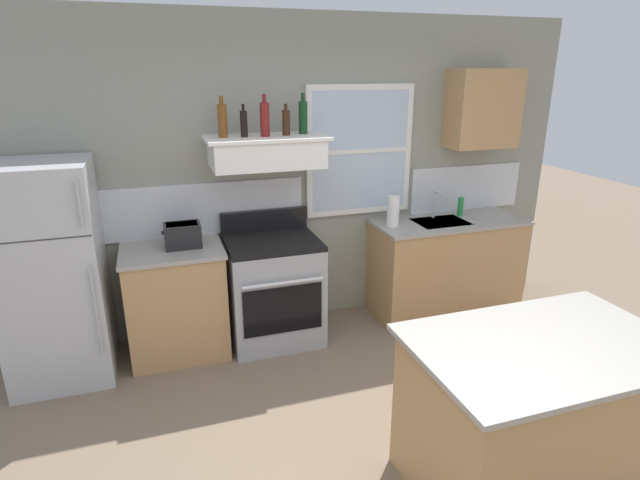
% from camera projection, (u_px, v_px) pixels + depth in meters
% --- Properties ---
extents(back_wall, '(5.40, 0.11, 2.70)m').
position_uv_depth(back_wall, '(292.00, 176.00, 4.47)').
color(back_wall, gray).
rests_on(back_wall, ground_plane).
extents(refrigerator, '(0.70, 0.72, 1.65)m').
position_uv_depth(refrigerator, '(53.00, 274.00, 3.72)').
color(refrigerator, '#B7BABC').
rests_on(refrigerator, ground_plane).
extents(counter_left_of_stove, '(0.79, 0.63, 0.91)m').
position_uv_depth(counter_left_of_stove, '(177.00, 301.00, 4.14)').
color(counter_left_of_stove, tan).
rests_on(counter_left_of_stove, ground_plane).
extents(toaster, '(0.30, 0.20, 0.19)m').
position_uv_depth(toaster, '(183.00, 235.00, 4.01)').
color(toaster, black).
rests_on(toaster, counter_left_of_stove).
extents(stove_range, '(0.76, 0.69, 1.09)m').
position_uv_depth(stove_range, '(273.00, 289.00, 4.35)').
color(stove_range, '#9EA0A5').
rests_on(stove_range, ground_plane).
extents(range_hood_shelf, '(0.96, 0.52, 0.24)m').
position_uv_depth(range_hood_shelf, '(266.00, 151.00, 4.06)').
color(range_hood_shelf, white).
extents(bottle_amber_wine, '(0.07, 0.07, 0.31)m').
position_uv_depth(bottle_amber_wine, '(222.00, 120.00, 3.90)').
color(bottle_amber_wine, brown).
rests_on(bottle_amber_wine, range_hood_shelf).
extents(bottle_balsamic_dark, '(0.06, 0.06, 0.25)m').
position_uv_depth(bottle_balsamic_dark, '(244.00, 123.00, 3.94)').
color(bottle_balsamic_dark, black).
rests_on(bottle_balsamic_dark, range_hood_shelf).
extents(bottle_red_label_wine, '(0.07, 0.07, 0.32)m').
position_uv_depth(bottle_red_label_wine, '(265.00, 119.00, 3.95)').
color(bottle_red_label_wine, maroon).
rests_on(bottle_red_label_wine, range_hood_shelf).
extents(bottle_brown_stout, '(0.06, 0.06, 0.25)m').
position_uv_depth(bottle_brown_stout, '(286.00, 122.00, 4.03)').
color(bottle_brown_stout, '#381E0F').
rests_on(bottle_brown_stout, range_hood_shelf).
extents(bottle_dark_green_wine, '(0.07, 0.07, 0.32)m').
position_uv_depth(bottle_dark_green_wine, '(303.00, 117.00, 4.12)').
color(bottle_dark_green_wine, '#143819').
rests_on(bottle_dark_green_wine, range_hood_shelf).
extents(counter_right_with_sink, '(1.43, 0.63, 0.91)m').
position_uv_depth(counter_right_with_sink, '(445.00, 265.00, 4.89)').
color(counter_right_with_sink, tan).
rests_on(counter_right_with_sink, ground_plane).
extents(sink_faucet, '(0.03, 0.17, 0.28)m').
position_uv_depth(sink_faucet, '(435.00, 200.00, 4.74)').
color(sink_faucet, silver).
rests_on(sink_faucet, counter_right_with_sink).
extents(paper_towel_roll, '(0.11, 0.11, 0.27)m').
position_uv_depth(paper_towel_roll, '(393.00, 211.00, 4.53)').
color(paper_towel_roll, white).
rests_on(paper_towel_roll, counter_right_with_sink).
extents(dish_soap_bottle, '(0.06, 0.06, 0.18)m').
position_uv_depth(dish_soap_bottle, '(460.00, 206.00, 4.86)').
color(dish_soap_bottle, '#268C3F').
rests_on(dish_soap_bottle, counter_right_with_sink).
extents(kitchen_island, '(1.40, 0.90, 0.91)m').
position_uv_depth(kitchen_island, '(535.00, 416.00, 2.78)').
color(kitchen_island, tan).
rests_on(kitchen_island, ground_plane).
extents(upper_cabinet_right, '(0.64, 0.32, 0.70)m').
position_uv_depth(upper_cabinet_right, '(483.00, 109.00, 4.65)').
color(upper_cabinet_right, tan).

